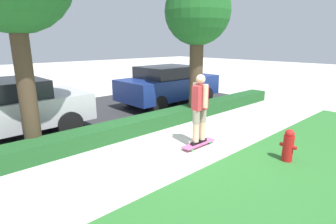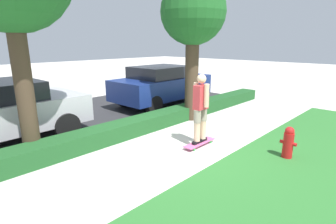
{
  "view_description": "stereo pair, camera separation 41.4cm",
  "coord_description": "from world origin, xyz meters",
  "px_view_note": "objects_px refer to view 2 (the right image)",
  "views": [
    {
      "loc": [
        -4.01,
        -3.98,
        2.38
      ],
      "look_at": [
        0.17,
        0.6,
        0.73
      ],
      "focal_mm": 28.0,
      "sensor_mm": 36.0,
      "label": 1
    },
    {
      "loc": [
        -4.31,
        -3.69,
        2.38
      ],
      "look_at": [
        0.17,
        0.6,
        0.73
      ],
      "focal_mm": 28.0,
      "sensor_mm": 36.0,
      "label": 2
    }
  ],
  "objects_px": {
    "parked_car_middle": "(162,84)",
    "skateboard": "(200,143)",
    "tree_mid": "(193,16)",
    "skater_person": "(201,107)",
    "fire_hydrant": "(288,142)"
  },
  "relations": [
    {
      "from": "tree_mid",
      "to": "skater_person",
      "type": "bearing_deg",
      "value": -135.73
    },
    {
      "from": "skateboard",
      "to": "fire_hydrant",
      "type": "relative_size",
      "value": 1.39
    },
    {
      "from": "skateboard",
      "to": "fire_hydrant",
      "type": "height_order",
      "value": "fire_hydrant"
    },
    {
      "from": "skater_person",
      "to": "tree_mid",
      "type": "relative_size",
      "value": 0.38
    },
    {
      "from": "skateboard",
      "to": "parked_car_middle",
      "type": "relative_size",
      "value": 0.24
    },
    {
      "from": "skateboard",
      "to": "parked_car_middle",
      "type": "bearing_deg",
      "value": 56.66
    },
    {
      "from": "skater_person",
      "to": "fire_hydrant",
      "type": "relative_size",
      "value": 2.34
    },
    {
      "from": "skater_person",
      "to": "fire_hydrant",
      "type": "height_order",
      "value": "skater_person"
    },
    {
      "from": "tree_mid",
      "to": "skateboard",
      "type": "bearing_deg",
      "value": -135.73
    },
    {
      "from": "skater_person",
      "to": "tree_mid",
      "type": "height_order",
      "value": "tree_mid"
    },
    {
      "from": "skater_person",
      "to": "tree_mid",
      "type": "distance_m",
      "value": 3.15
    },
    {
      "from": "tree_mid",
      "to": "parked_car_middle",
      "type": "xyz_separation_m",
      "value": [
        0.79,
        2.09,
        -2.33
      ]
    },
    {
      "from": "skateboard",
      "to": "tree_mid",
      "type": "distance_m",
      "value": 3.81
    },
    {
      "from": "tree_mid",
      "to": "parked_car_middle",
      "type": "relative_size",
      "value": 1.04
    },
    {
      "from": "parked_car_middle",
      "to": "skateboard",
      "type": "bearing_deg",
      "value": -124.75
    }
  ]
}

